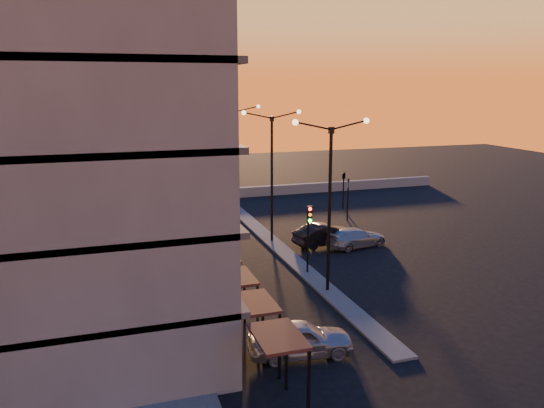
{
  "coord_description": "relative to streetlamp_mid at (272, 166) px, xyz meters",
  "views": [
    {
      "loc": [
        -11.45,
        -25.28,
        11.19
      ],
      "look_at": [
        -0.92,
        7.12,
        3.52
      ],
      "focal_mm": 35.0,
      "sensor_mm": 36.0,
      "label": 1
    }
  ],
  "objects": [
    {
      "name": "streetlamp_mid",
      "position": [
        0.0,
        0.0,
        0.0
      ],
      "size": [
        4.32,
        0.32,
        9.51
      ],
      "color": "black",
      "rests_on": "ground"
    },
    {
      "name": "building",
      "position": [
        -14.0,
        -9.97,
        6.32
      ],
      "size": [
        14.35,
        17.08,
        25.0
      ],
      "color": "slate",
      "rests_on": "ground"
    },
    {
      "name": "traffic_light_main",
      "position": [
        0.0,
        -7.13,
        -2.7
      ],
      "size": [
        0.28,
        0.44,
        4.25
      ],
      "color": "black",
      "rests_on": "ground"
    },
    {
      "name": "streetlamp_near",
      "position": [
        0.0,
        -10.0,
        0.0
      ],
      "size": [
        4.32,
        0.32,
        9.51
      ],
      "color": "black",
      "rests_on": "ground"
    },
    {
      "name": "signal_east_a",
      "position": [
        8.0,
        4.0,
        -3.66
      ],
      "size": [
        0.13,
        0.16,
        3.6
      ],
      "color": "black",
      "rests_on": "ground"
    },
    {
      "name": "parapet",
      "position": [
        2.0,
        16.0,
        -5.09
      ],
      "size": [
        44.0,
        0.5,
        1.0
      ],
      "primitive_type": "cube",
      "color": "gray",
      "rests_on": "ground"
    },
    {
      "name": "median",
      "position": [
        0.0,
        0.0,
        -5.53
      ],
      "size": [
        1.2,
        36.0,
        0.12
      ],
      "primitive_type": "cube",
      "color": "#4C4C49",
      "rests_on": "ground"
    },
    {
      "name": "car_hatchback",
      "position": [
        -3.97,
        -16.13,
        -4.84
      ],
      "size": [
        4.64,
        2.36,
        1.51
      ],
      "primitive_type": "imported",
      "rotation": [
        0.0,
        0.0,
        1.44
      ],
      "color": "#989A9F",
      "rests_on": "ground"
    },
    {
      "name": "sidewalk_west",
      "position": [
        -10.5,
        -6.0,
        -5.53
      ],
      "size": [
        5.0,
        40.0,
        0.12
      ],
      "primitive_type": "cube",
      "color": "#4C4C49",
      "rests_on": "ground"
    },
    {
      "name": "ground",
      "position": [
        0.0,
        -10.0,
        -5.59
      ],
      "size": [
        120.0,
        120.0,
        0.0
      ],
      "primitive_type": "plane",
      "color": "black",
      "rests_on": "ground"
    },
    {
      "name": "car_wagon",
      "position": [
        5.33,
        -2.92,
        -4.93
      ],
      "size": [
        4.86,
        2.69,
        1.33
      ],
      "primitive_type": "imported",
      "rotation": [
        0.0,
        0.0,
        1.76
      ],
      "color": "#9DA0A4",
      "rests_on": "ground"
    },
    {
      "name": "streetlamp_far",
      "position": [
        0.0,
        10.0,
        0.0
      ],
      "size": [
        4.32,
        0.32,
        9.51
      ],
      "color": "black",
      "rests_on": "ground"
    },
    {
      "name": "car_sedan",
      "position": [
        3.41,
        -1.85,
        -4.82
      ],
      "size": [
        4.86,
        2.36,
        1.54
      ],
      "primitive_type": "imported",
      "rotation": [
        0.0,
        0.0,
        1.73
      ],
      "color": "black",
      "rests_on": "ground"
    },
    {
      "name": "signal_east_b",
      "position": [
        9.5,
        8.0,
        -2.49
      ],
      "size": [
        0.42,
        1.99,
        3.6
      ],
      "color": "black",
      "rests_on": "ground"
    }
  ]
}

